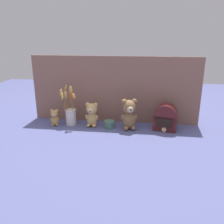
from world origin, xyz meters
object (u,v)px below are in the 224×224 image
at_px(flower_vase, 70,113).
at_px(vintage_radio, 166,118).
at_px(teddy_bear_small, 55,117).
at_px(teddy_bear_large, 129,113).
at_px(teddy_bear_medium, 92,114).
at_px(decorative_tin_tall, 109,124).

xyz_separation_m(flower_vase, vintage_radio, (0.77, -0.01, -0.01)).
bearing_deg(teddy_bear_small, teddy_bear_large, 0.58).
distance_m(teddy_bear_medium, teddy_bear_small, 0.31).
xyz_separation_m(teddy_bear_medium, decorative_tin_tall, (0.15, -0.01, -0.08)).
distance_m(teddy_bear_large, teddy_bear_small, 0.61).
bearing_deg(decorative_tin_tall, vintage_radio, 1.99).
xyz_separation_m(teddy_bear_medium, teddy_bear_small, (-0.31, -0.02, -0.03)).
distance_m(flower_vase, decorative_tin_tall, 0.34).
relative_size(vintage_radio, decorative_tin_tall, 2.46).
bearing_deg(decorative_tin_tall, teddy_bear_large, -2.33).
distance_m(teddy_bear_medium, flower_vase, 0.19).
bearing_deg(teddy_bear_large, decorative_tin_tall, 177.67).
height_order(teddy_bear_medium, decorative_tin_tall, teddy_bear_medium).
height_order(teddy_bear_small, vintage_radio, vintage_radio).
bearing_deg(vintage_radio, teddy_bear_large, -175.59).
height_order(flower_vase, decorative_tin_tall, flower_vase).
bearing_deg(vintage_radio, flower_vase, 179.29).
xyz_separation_m(teddy_bear_small, vintage_radio, (0.90, 0.03, 0.02)).
relative_size(teddy_bear_medium, flower_vase, 0.59).
relative_size(teddy_bear_medium, vintage_radio, 0.96).
relative_size(teddy_bear_large, flower_vase, 0.73).
relative_size(flower_vase, vintage_radio, 1.62).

